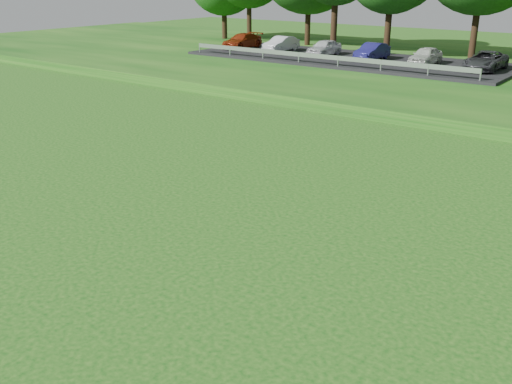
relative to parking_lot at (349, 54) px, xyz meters
The scene contains 1 object.
parking_lot is the anchor object (origin of this frame).
Camera 1 is at (-3.34, -5.66, 6.50)m, focal length 40.00 mm.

